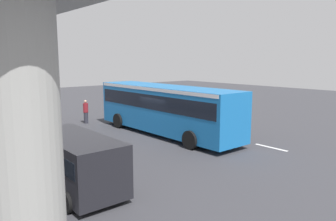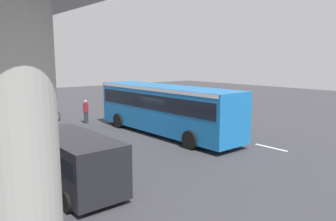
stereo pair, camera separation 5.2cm
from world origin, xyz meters
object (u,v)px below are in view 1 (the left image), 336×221
bicycle_black (26,123)px  bicycle_red (56,115)px  city_bus (165,106)px  pedestrian (86,112)px  traffic_sign (180,100)px  parked_van (75,159)px

bicycle_black → bicycle_red: size_ratio=1.00×
bicycle_red → city_bus: bearing=-160.0°
city_bus → bicycle_red: bearing=20.0°
pedestrian → traffic_sign: traffic_sign is taller
city_bus → bicycle_red: 10.41m
parked_van → traffic_sign: traffic_sign is taller
parked_van → bicycle_black: (12.73, -2.06, -0.81)m
city_bus → parked_van: size_ratio=2.40×
parked_van → traffic_sign: size_ratio=1.71×
parked_van → bicycle_black: bearing=-9.2°
parked_van → bicycle_black: parked_van is taller
city_bus → bicycle_red: city_bus is taller
bicycle_black → bicycle_red: (1.89, -2.84, 0.00)m
city_bus → pedestrian: size_ratio=6.44×
pedestrian → bicycle_black: bearing=75.8°
pedestrian → traffic_sign: bearing=-136.1°
bicycle_black → traffic_sign: (-6.19, -9.05, 1.52)m
city_bus → bicycle_red: (9.68, 3.52, -1.51)m
bicycle_black → city_bus: bearing=-140.8°
bicycle_black → traffic_sign: bearing=-124.4°
bicycle_red → pedestrian: bearing=-157.0°
parked_van → traffic_sign: bearing=-59.5°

